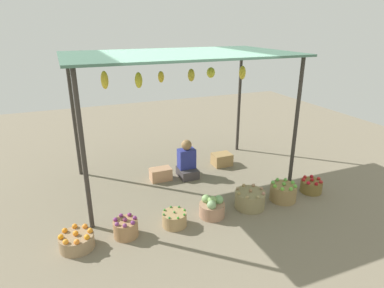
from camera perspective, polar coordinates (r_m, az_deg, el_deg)
ground_plane at (r=6.67m, az=-1.84°, el=-6.11°), size 14.00×14.00×0.00m
market_stall_structure at (r=6.02m, az=-2.11°, el=13.93°), size 4.01×2.35×2.47m
vendor_person at (r=6.67m, az=-0.88°, el=-3.25°), size 0.36×0.44×0.78m
basket_oranges at (r=5.03m, az=-19.40°, el=-15.57°), size 0.48×0.48×0.27m
basket_purple_onions at (r=5.07m, az=-11.45°, el=-14.10°), size 0.36×0.36×0.31m
basket_green_chilies at (r=5.22m, az=-3.08°, el=-12.87°), size 0.38×0.38×0.25m
basket_cabbages at (r=5.43m, az=3.50°, el=-10.95°), size 0.42×0.42×0.36m
basket_potatoes at (r=5.74m, az=10.03°, el=-9.42°), size 0.51×0.51×0.34m
basket_green_apples at (r=6.08m, az=15.55°, el=-8.07°), size 0.46×0.46×0.35m
basket_red_apples at (r=6.53m, az=20.00°, el=-6.85°), size 0.39×0.39×0.28m
wooden_crate_near_vendor at (r=6.62m, az=-5.46°, el=-5.23°), size 0.42×0.26×0.25m
wooden_crate_stacked_rear at (r=7.28m, az=5.20°, el=-2.67°), size 0.40×0.32×0.26m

